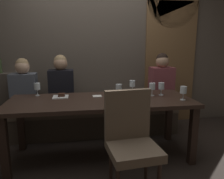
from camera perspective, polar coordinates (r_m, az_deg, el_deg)
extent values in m
plane|color=black|center=(2.96, -2.68, -16.52)|extent=(9.00, 9.00, 0.00)
cube|color=brown|center=(3.83, -4.97, 13.18)|extent=(6.00, 0.12, 3.00)
cube|color=brown|center=(4.10, 14.54, 6.46)|extent=(0.90, 0.05, 2.10)
cylinder|color=brown|center=(4.14, 15.34, 21.07)|extent=(0.90, 0.05, 0.90)
cube|color=black|center=(2.59, -25.75, -13.51)|extent=(0.08, 0.08, 0.69)
cube|color=black|center=(2.80, 19.96, -11.12)|extent=(0.08, 0.08, 0.69)
cube|color=black|center=(3.22, -22.22, -8.30)|extent=(0.08, 0.08, 0.69)
cube|color=black|center=(3.39, 14.28, -6.76)|extent=(0.08, 0.08, 0.69)
cube|color=#302119|center=(2.70, -2.83, -2.98)|extent=(2.20, 0.84, 0.04)
cube|color=#40352A|center=(3.53, -3.97, -8.64)|extent=(2.50, 0.40, 0.35)
cube|color=brown|center=(3.46, -4.03, -5.14)|extent=(2.50, 0.44, 0.10)
cylinder|color=#302119|center=(2.33, -0.30, -19.10)|extent=(0.04, 0.04, 0.42)
cylinder|color=#302119|center=(2.40, 8.68, -18.21)|extent=(0.04, 0.04, 0.42)
cube|color=brown|center=(2.08, 5.54, -15.24)|extent=(0.48, 0.48, 0.08)
cube|color=brown|center=(2.14, 3.96, -6.33)|extent=(0.44, 0.10, 0.48)
cube|color=#4C515B|center=(3.48, -21.48, -0.50)|extent=(0.36, 0.24, 0.53)
sphere|color=tan|center=(3.42, -21.93, 5.33)|extent=(0.20, 0.20, 0.20)
sphere|color=#9E7F56|center=(3.43, -21.94, 5.93)|extent=(0.18, 0.18, 0.18)
cube|color=black|center=(3.40, -12.73, 0.13)|extent=(0.36, 0.24, 0.57)
sphere|color=tan|center=(3.34, -13.03, 6.47)|extent=(0.20, 0.20, 0.20)
sphere|color=#9E7F56|center=(3.35, -13.04, 7.08)|extent=(0.18, 0.18, 0.18)
cube|color=brown|center=(3.62, 12.44, 0.97)|extent=(0.36, 0.24, 0.58)
sphere|color=tan|center=(3.57, 12.72, 7.04)|extent=(0.20, 0.20, 0.20)
sphere|color=black|center=(3.57, 12.68, 7.62)|extent=(0.18, 0.18, 0.18)
cylinder|color=silver|center=(3.09, 5.19, -0.65)|extent=(0.06, 0.06, 0.00)
cylinder|color=silver|center=(3.08, 5.20, 0.07)|extent=(0.01, 0.01, 0.07)
cylinder|color=silver|center=(3.06, 5.23, 1.53)|extent=(0.08, 0.08, 0.08)
cylinder|color=silver|center=(2.80, 17.61, -2.48)|extent=(0.06, 0.06, 0.00)
cylinder|color=silver|center=(2.79, 17.66, -1.69)|extent=(0.01, 0.01, 0.07)
cylinder|color=silver|center=(2.77, 17.77, -0.09)|extent=(0.08, 0.08, 0.08)
cylinder|color=silver|center=(2.93, 10.13, -1.49)|extent=(0.06, 0.06, 0.00)
cylinder|color=silver|center=(2.92, 10.16, -0.73)|extent=(0.01, 0.01, 0.07)
cylinder|color=silver|center=(2.90, 10.22, 0.81)|extent=(0.08, 0.08, 0.08)
cylinder|color=maroon|center=(2.91, 10.20, 0.29)|extent=(0.07, 0.07, 0.03)
cylinder|color=silver|center=(2.80, 1.73, -1.89)|extent=(0.06, 0.06, 0.00)
cylinder|color=silver|center=(2.79, 1.74, -1.10)|extent=(0.01, 0.01, 0.07)
cylinder|color=silver|center=(2.78, 1.75, 0.50)|extent=(0.08, 0.08, 0.08)
cylinder|color=silver|center=(3.04, -18.43, -1.42)|extent=(0.06, 0.06, 0.00)
cylinder|color=silver|center=(3.03, -18.48, -0.69)|extent=(0.01, 0.01, 0.07)
cylinder|color=silver|center=(3.02, -18.58, 0.79)|extent=(0.08, 0.08, 0.08)
cylinder|color=silver|center=(2.98, 12.38, -1.35)|extent=(0.06, 0.06, 0.00)
cylinder|color=silver|center=(2.97, 12.42, -0.61)|extent=(0.01, 0.01, 0.07)
cylinder|color=silver|center=(2.95, 12.49, 0.91)|extent=(0.08, 0.08, 0.08)
cylinder|color=maroon|center=(2.96, 12.47, 0.55)|extent=(0.07, 0.07, 0.04)
cylinder|color=white|center=(2.96, 3.49, -1.15)|extent=(0.12, 0.12, 0.01)
cylinder|color=white|center=(2.95, 3.50, -0.55)|extent=(0.06, 0.06, 0.06)
cylinder|color=brown|center=(2.94, 3.50, -0.09)|extent=(0.05, 0.05, 0.01)
cube|color=white|center=(2.87, -12.97, -1.83)|extent=(0.19, 0.19, 0.01)
cube|color=#381E14|center=(2.86, -12.79, -1.34)|extent=(0.08, 0.06, 0.04)
cube|color=silver|center=(2.84, -3.81, -1.70)|extent=(0.11, 0.10, 0.01)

